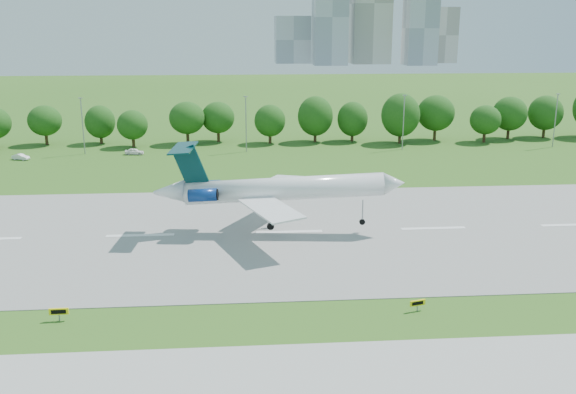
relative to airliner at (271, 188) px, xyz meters
name	(u,v)px	position (x,y,z in m)	size (l,w,h in m)	color
ground	(102,319)	(-17.64, -25.14, -6.18)	(600.00, 600.00, 0.00)	#285717
runway	(140,236)	(-17.64, -0.14, -6.14)	(400.00, 45.00, 0.08)	gray
tree_line	(181,118)	(-17.64, 66.86, 0.00)	(288.40, 8.40, 10.40)	#382314
light_poles	(165,124)	(-20.14, 56.86, 0.15)	(175.90, 0.25, 12.19)	gray
skyline	(364,18)	(82.52, 365.47, 24.28)	(127.00, 52.00, 80.00)	#B2B2B7
airliner	(271,188)	(0.00, 0.00, 0.00)	(33.80, 24.51, 11.13)	white
taxi_sign_centre	(59,312)	(-21.64, -25.17, -5.23)	(1.84, 0.28, 1.29)	gray
taxi_sign_right	(418,303)	(13.07, -25.68, -5.33)	(1.64, 0.60, 1.16)	gray
service_vehicle_a	(21,157)	(-49.56, 51.74, -5.57)	(1.30, 3.71, 1.22)	white
service_vehicle_b	(134,152)	(-26.82, 55.37, -5.50)	(1.61, 4.00, 1.36)	white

